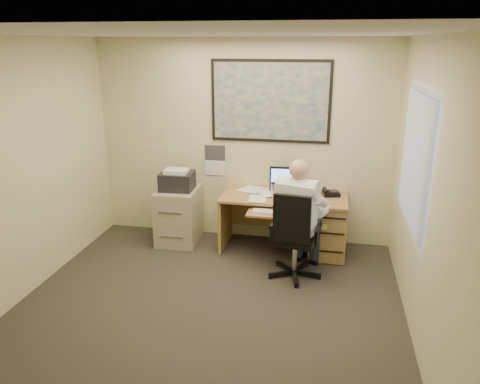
% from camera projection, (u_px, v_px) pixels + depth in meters
% --- Properties ---
extents(room_shell, '(4.00, 4.50, 2.70)m').
position_uv_depth(room_shell, '(196.00, 192.00, 4.18)').
color(room_shell, '#312C26').
rests_on(room_shell, ground).
extents(desk, '(1.60, 0.97, 1.09)m').
position_uv_depth(desk, '(310.00, 220.00, 6.06)').
color(desk, '#B37F4C').
rests_on(desk, ground).
extents(world_map, '(1.56, 0.03, 1.06)m').
position_uv_depth(world_map, '(270.00, 102.00, 6.03)').
color(world_map, '#1E4C93').
rests_on(world_map, room_shell).
extents(wall_calendar, '(0.28, 0.01, 0.42)m').
position_uv_depth(wall_calendar, '(215.00, 160.00, 6.42)').
color(wall_calendar, white).
rests_on(wall_calendar, room_shell).
extents(window_blinds, '(0.06, 1.40, 1.30)m').
position_uv_depth(window_blinds, '(416.00, 160.00, 4.50)').
color(window_blinds, beige).
rests_on(window_blinds, room_shell).
extents(filing_cabinet, '(0.56, 0.66, 1.03)m').
position_uv_depth(filing_cabinet, '(178.00, 211.00, 6.36)').
color(filing_cabinet, '#A99F88').
rests_on(filing_cabinet, ground).
extents(office_chair, '(0.72, 0.72, 1.07)m').
position_uv_depth(office_chair, '(295.00, 253.00, 5.40)').
color(office_chair, black).
rests_on(office_chair, ground).
extents(person, '(0.81, 0.98, 1.40)m').
position_uv_depth(person, '(296.00, 219.00, 5.35)').
color(person, white).
rests_on(person, office_chair).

